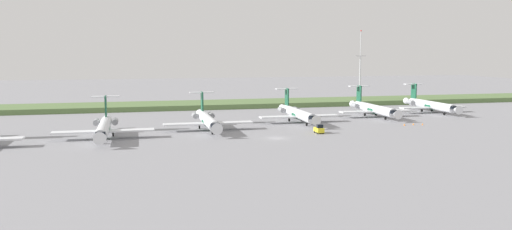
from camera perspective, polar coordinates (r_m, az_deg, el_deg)
The scene contains 12 objects.
ground_plane at distance 146.47m, azimuth -0.90°, elevation -0.70°, with size 500.00×500.00×0.00m, color gray.
grass_berm at distance 186.00m, azimuth -3.64°, elevation 1.22°, with size 320.00×20.00×1.75m, color #597542.
regional_jet_second at distance 122.73m, azimuth -16.79°, elevation -1.33°, with size 22.81×31.00×9.00m.
regional_jet_third at distance 130.91m, azimuth -5.50°, elevation -0.55°, with size 22.81×31.00×9.00m.
regional_jet_fourth at distance 144.98m, azimuth 4.70°, elevation 0.20°, with size 22.81×31.00×9.00m.
regional_jet_fifth at distance 161.06m, azimuth 13.09°, elevation 0.73°, with size 22.81×31.00×9.00m.
regional_jet_sixth at distance 177.73m, azimuth 19.06°, elevation 1.11°, with size 22.81×31.00×9.00m.
antenna_mast at distance 200.19m, azimuth 11.66°, elevation 4.60°, with size 4.40×0.50×28.32m.
baggage_tug at distance 125.42m, azimuth 7.14°, elevation -1.61°, with size 1.72×3.20×2.30m.
safety_cone_front_marker at distance 143.57m, azimuth 16.41°, elevation -1.04°, with size 0.44×0.44×0.55m, color orange.
safety_cone_mid_marker at distance 145.45m, azimuth 17.34°, elevation -0.97°, with size 0.44×0.44×0.55m, color orange.
safety_cone_rear_marker at distance 146.10m, azimuth 18.29°, elevation -0.97°, with size 0.44×0.44×0.55m, color orange.
Camera 1 is at (-31.66, -111.62, 19.85)m, focal length 35.43 mm.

